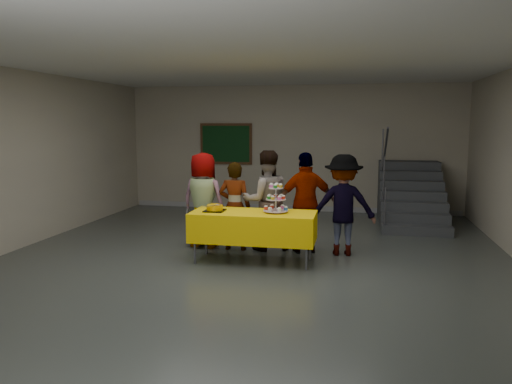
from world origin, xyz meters
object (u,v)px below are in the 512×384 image
at_px(schoolchild_e, 343,205).
at_px(noticeboard, 226,144).
at_px(bear_cake, 215,207).
at_px(schoolchild_d, 306,203).
at_px(schoolchild_b, 235,206).
at_px(bake_table, 253,226).
at_px(cupcake_stand, 276,201).
at_px(staircase, 410,199).
at_px(schoolchild_c, 266,200).
at_px(schoolchild_a, 203,200).

height_order(schoolchild_e, noticeboard, noticeboard).
relative_size(bear_cake, schoolchild_d, 0.22).
height_order(schoolchild_d, schoolchild_e, schoolchild_d).
bearing_deg(schoolchild_b, bear_cake, 78.75).
xyz_separation_m(bake_table, cupcake_stand, (0.34, 0.04, 0.39)).
bearing_deg(bear_cake, cupcake_stand, 4.86).
relative_size(cupcake_stand, schoolchild_d, 0.27).
bearing_deg(bake_table, staircase, 54.94).
xyz_separation_m(bake_table, schoolchild_d, (0.73, 0.72, 0.27)).
height_order(bear_cake, staircase, staircase).
relative_size(cupcake_stand, schoolchild_e, 0.28).
height_order(cupcake_stand, schoolchild_c, schoolchild_c).
bearing_deg(schoolchild_e, bear_cake, 16.02).
relative_size(bake_table, schoolchild_e, 1.16).
relative_size(cupcake_stand, staircase, 0.19).
height_order(schoolchild_b, schoolchild_c, schoolchild_c).
distance_m(schoolchild_d, staircase, 3.64).
bearing_deg(cupcake_stand, schoolchild_d, 60.46).
relative_size(bake_table, schoolchild_a, 1.16).
bearing_deg(schoolchild_e, staircase, -118.76).
height_order(schoolchild_a, staircase, staircase).
bearing_deg(schoolchild_b, bake_table, 123.92).
relative_size(schoolchild_a, staircase, 0.67).
relative_size(schoolchild_b, staircase, 0.61).
height_order(schoolchild_a, schoolchild_c, schoolchild_c).
relative_size(bake_table, bear_cake, 5.25).
bearing_deg(noticeboard, schoolchild_e, -52.83).
bearing_deg(bake_table, bear_cake, -176.28).
distance_m(schoolchild_a, schoolchild_c, 1.09).
xyz_separation_m(cupcake_stand, schoolchild_e, (0.98, 0.67, -0.14)).
relative_size(schoolchild_b, schoolchild_c, 0.89).
height_order(schoolchild_b, noticeboard, noticeboard).
xyz_separation_m(schoolchild_b, schoolchild_e, (1.78, 0.03, 0.07)).
bearing_deg(schoolchild_e, schoolchild_d, -7.06).
bearing_deg(schoolchild_b, cupcake_stand, 141.20).
xyz_separation_m(schoolchild_a, schoolchild_c, (1.09, 0.00, 0.03)).
xyz_separation_m(bake_table, bear_cake, (-0.60, -0.04, 0.27)).
bearing_deg(schoolchild_a, noticeboard, -69.65).
xyz_separation_m(bear_cake, schoolchild_e, (1.91, 0.74, -0.02)).
bearing_deg(bake_table, noticeboard, 109.68).
bearing_deg(schoolchild_d, schoolchild_e, 159.07).
bearing_deg(bear_cake, bake_table, 3.72).
height_order(schoolchild_b, schoolchild_d, schoolchild_d).
relative_size(schoolchild_c, noticeboard, 1.28).
height_order(bear_cake, schoolchild_d, schoolchild_d).
bearing_deg(noticeboard, bake_table, -70.32).
bearing_deg(schoolchild_c, staircase, -152.85).
height_order(bake_table, staircase, staircase).
height_order(schoolchild_a, noticeboard, noticeboard).
distance_m(schoolchild_b, staircase, 4.41).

